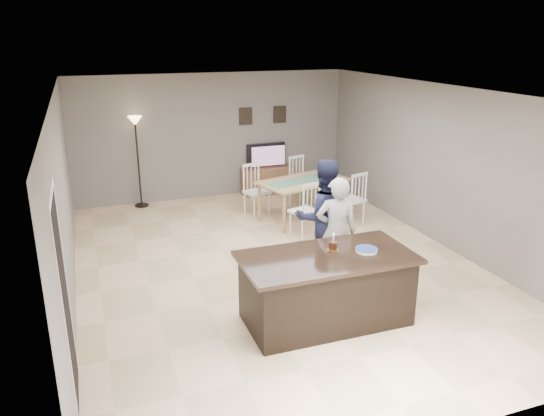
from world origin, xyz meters
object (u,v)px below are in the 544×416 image
object	(u,v)px
woman	(336,232)
kitchen_island	(326,288)
floor_lamp	(136,137)
plate_stack	(366,250)
dining_table	(303,187)
birthday_cake	(333,246)
tv_console	(268,180)
man	(323,218)
television	(267,156)

from	to	relation	value
woman	kitchen_island	bearing A→B (deg)	74.89
woman	floor_lamp	size ratio (longest dim) A/B	0.85
plate_stack	dining_table	xyz separation A→B (m)	(0.73, 3.72, -0.27)
plate_stack	birthday_cake	bearing A→B (deg)	151.20
tv_console	man	distance (m)	4.34
tv_console	dining_table	world-z (taller)	dining_table
tv_console	woman	xyz separation A→B (m)	(-0.62, -4.66, 0.50)
man	dining_table	size ratio (longest dim) A/B	0.78
tv_console	woman	world-z (taller)	woman
television	floor_lamp	distance (m)	2.91
plate_stack	dining_table	size ratio (longest dim) A/B	0.12
kitchen_island	man	bearing A→B (deg)	66.93
man	dining_table	xyz separation A→B (m)	(0.68, 2.35, -0.23)
kitchen_island	television	world-z (taller)	television
kitchen_island	dining_table	size ratio (longest dim) A/B	0.94
man	birthday_cake	distance (m)	1.24
kitchen_island	dining_table	distance (m)	3.88
birthday_cake	plate_stack	xyz separation A→B (m)	(0.37, -0.20, -0.03)
birthday_cake	dining_table	xyz separation A→B (m)	(1.09, 3.52, -0.30)
plate_stack	dining_table	bearing A→B (deg)	78.93
woman	plate_stack	size ratio (longest dim) A/B	5.73
television	dining_table	xyz separation A→B (m)	(0.04, -1.97, -0.21)
floor_lamp	woman	bearing A→B (deg)	-64.55
television	plate_stack	size ratio (longest dim) A/B	3.25
dining_table	floor_lamp	size ratio (longest dim) A/B	1.20
television	floor_lamp	bearing A→B (deg)	1.01
birthday_cake	floor_lamp	size ratio (longest dim) A/B	0.12
kitchen_island	man	distance (m)	1.50
television	woman	world-z (taller)	woman
woman	plate_stack	distance (m)	0.98
kitchen_island	television	size ratio (longest dim) A/B	2.35
tv_console	television	size ratio (longest dim) A/B	1.31
kitchen_island	dining_table	bearing A→B (deg)	71.30
television	dining_table	size ratio (longest dim) A/B	0.40
plate_stack	tv_console	bearing A→B (deg)	83.04
kitchen_island	floor_lamp	world-z (taller)	floor_lamp
kitchen_island	tv_console	xyz separation A→B (m)	(1.20, 5.57, -0.15)
tv_console	dining_table	distance (m)	1.93
television	man	world-z (taller)	man
floor_lamp	kitchen_island	bearing A→B (deg)	-73.60
birthday_cake	kitchen_island	bearing A→B (deg)	-135.05
dining_table	plate_stack	bearing A→B (deg)	-117.63
woman	tv_console	bearing A→B (deg)	-80.25
television	man	size ratio (longest dim) A/B	0.51
woman	birthday_cake	size ratio (longest dim) A/B	7.13
woman	man	size ratio (longest dim) A/B	0.91
television	plate_stack	xyz separation A→B (m)	(-0.69, -5.69, 0.06)
tv_console	woman	distance (m)	4.72
tv_console	floor_lamp	size ratio (longest dim) A/B	0.63
tv_console	plate_stack	world-z (taller)	plate_stack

